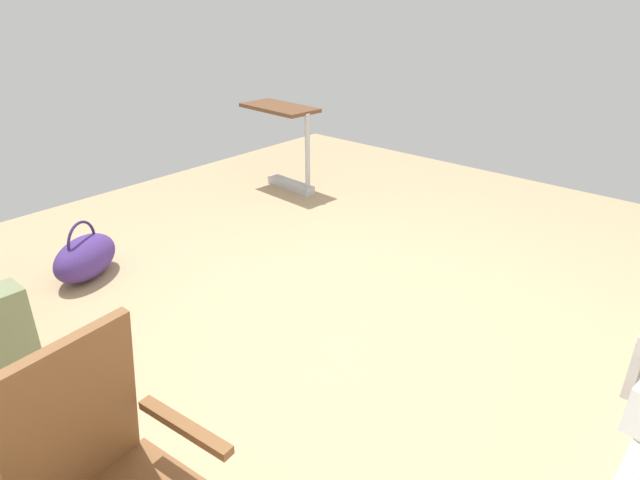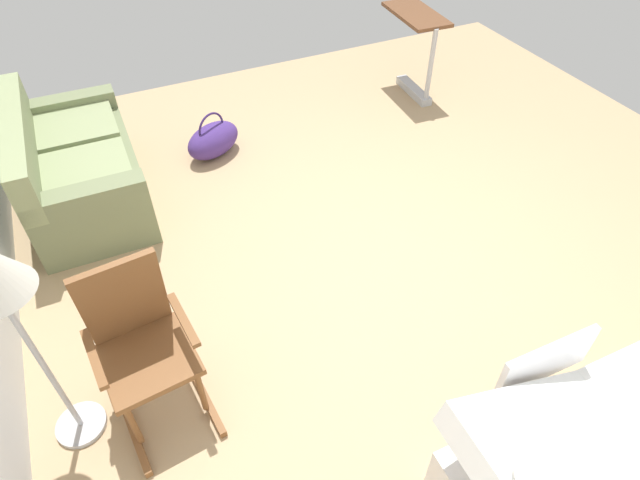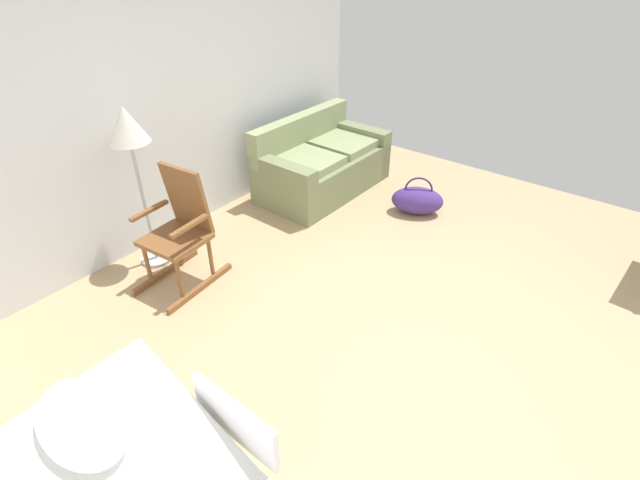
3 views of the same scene
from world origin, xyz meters
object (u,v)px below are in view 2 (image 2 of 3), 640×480
Objects in this scene: couch at (78,170)px; overbed_table at (417,45)px; rocking_chair at (142,344)px; duffel_bag at (213,140)px.

couch is 1.88× the size of overbed_table.
rocking_chair is 2.56m from duffel_bag.
couch is 1.53× the size of rocking_chair.
duffel_bag is (-0.25, 2.34, -0.38)m from overbed_table.
overbed_table is at bearing -82.82° from couch.
couch is 2.13m from rocking_chair.
rocking_chair reaches higher than overbed_table.
duffel_bag is at bearing 96.08° from overbed_table.
couch reaches higher than overbed_table.
duffel_bag is at bearing -80.66° from couch.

